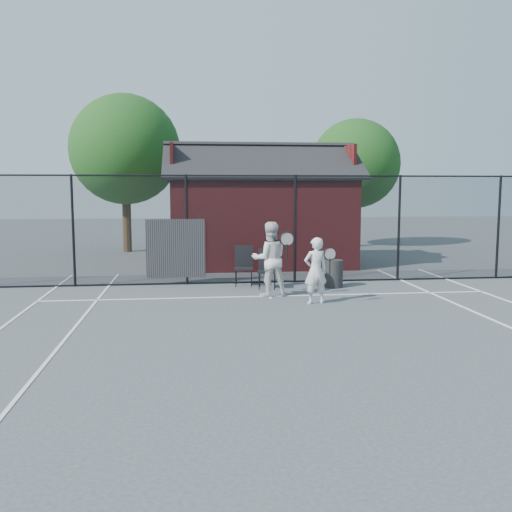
{
  "coord_description": "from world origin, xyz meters",
  "views": [
    {
      "loc": [
        -1.91,
        -10.59,
        2.64
      ],
      "look_at": [
        -0.42,
        2.17,
        1.1
      ],
      "focal_mm": 40.0,
      "sensor_mm": 36.0,
      "label": 1
    }
  ],
  "objects": [
    {
      "name": "tree_left",
      "position": [
        -4.5,
        13.5,
        4.19
      ],
      "size": [
        4.48,
        4.48,
        6.44
      ],
      "color": "#302313",
      "rests_on": "ground"
    },
    {
      "name": "player_front",
      "position": [
        0.93,
        2.04,
        0.76
      ],
      "size": [
        0.71,
        0.55,
        1.52
      ],
      "color": "silver",
      "rests_on": "ground"
    },
    {
      "name": "chair_right",
      "position": [
        0.1,
        4.1,
        0.5
      ],
      "size": [
        0.56,
        0.58,
        1.01
      ],
      "primitive_type": "cube",
      "rotation": [
        0.0,
        0.0,
        -0.17
      ],
      "color": "black",
      "rests_on": "ground"
    },
    {
      "name": "ground",
      "position": [
        0.0,
        0.0,
        0.0
      ],
      "size": [
        80.0,
        80.0,
        0.0
      ],
      "primitive_type": "plane",
      "color": "#3F4448",
      "rests_on": "ground"
    },
    {
      "name": "fence",
      "position": [
        -0.3,
        5.0,
        1.45
      ],
      "size": [
        22.04,
        3.0,
        3.0
      ],
      "color": "black",
      "rests_on": "ground"
    },
    {
      "name": "clubhouse",
      "position": [
        0.5,
        9.0,
        1.61
      ],
      "size": [
        6.5,
        4.36,
        4.19
      ],
      "color": "maroon",
      "rests_on": "ground"
    },
    {
      "name": "tree_right",
      "position": [
        5.5,
        14.5,
        3.71
      ],
      "size": [
        3.97,
        3.97,
        5.7
      ],
      "color": "#302313",
      "rests_on": "ground"
    },
    {
      "name": "player_back",
      "position": [
        0.02,
        3.09,
        0.91
      ],
      "size": [
        1.01,
        0.76,
        1.82
      ],
      "color": "silver",
      "rests_on": "ground"
    },
    {
      "name": "waste_bin",
      "position": [
        1.88,
        4.1,
        0.37
      ],
      "size": [
        0.53,
        0.53,
        0.73
      ],
      "primitive_type": "cylinder",
      "rotation": [
        0.0,
        0.0,
        0.06
      ],
      "color": "#262626",
      "rests_on": "ground"
    },
    {
      "name": "chair_left",
      "position": [
        -0.48,
        4.6,
        0.53
      ],
      "size": [
        0.56,
        0.58,
        1.05
      ],
      "primitive_type": "cube",
      "rotation": [
        0.0,
        0.0,
        -0.12
      ],
      "color": "black",
      "rests_on": "ground"
    },
    {
      "name": "court_lines",
      "position": [
        0.0,
        -1.32,
        0.01
      ],
      "size": [
        11.02,
        18.0,
        0.01
      ],
      "color": "white",
      "rests_on": "ground"
    }
  ]
}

